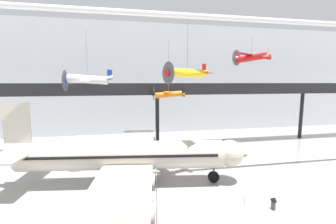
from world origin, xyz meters
name	(u,v)px	position (x,y,z in m)	size (l,w,h in m)	color
hangar_back_wall	(150,79)	(0.00, 37.05, 12.29)	(140.00, 3.00, 24.58)	silver
mezzanine_walkway	(158,93)	(0.00, 23.80, 9.72)	(110.00, 3.20, 11.44)	black
ceiling_truss_beam	(178,15)	(0.00, 9.07, 18.68)	(120.00, 0.60, 0.60)	silver
airliner_silver_main	(121,156)	(-6.28, 9.52, 3.38)	(28.26, 32.32, 9.45)	beige
suspended_plane_orange_highwing	(168,94)	(1.33, 20.95, 9.66)	(5.45, 6.68, 9.63)	orange
suspended_plane_red_highwing	(252,57)	(12.86, 15.70, 15.24)	(6.31, 5.72, 4.21)	red
suspended_plane_white_twin	(88,80)	(-10.54, 16.56, 11.94)	(6.46, 7.91, 7.97)	silver
suspended_plane_yellow_lowwing	(187,73)	(1.28, 9.58, 12.61)	(5.82, 6.78, 7.03)	yellow
stanchion_barrier	(245,204)	(5.02, 2.59, 0.33)	(0.36, 0.36, 1.08)	#B2B5BA
info_sign_pedestal	(273,205)	(7.35, 1.69, 0.46)	(0.23, 0.77, 1.24)	#4C4C51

